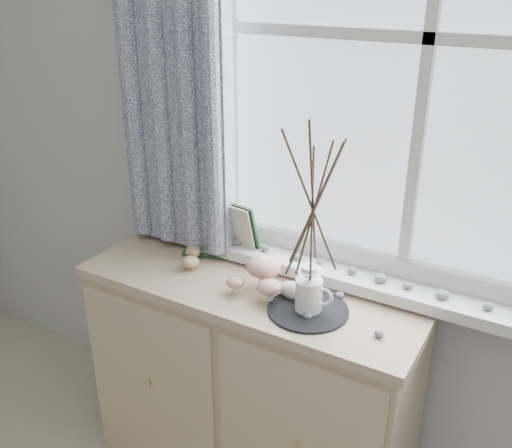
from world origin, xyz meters
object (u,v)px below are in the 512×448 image
botanical_book (217,229)px  toadstool_cluster (262,274)px  twig_pitcher (313,202)px  sideboard (250,383)px

botanical_book → toadstool_cluster: size_ratio=1.69×
toadstool_cluster → botanical_book: bearing=154.2°
toadstool_cluster → twig_pitcher: 0.36m
botanical_book → twig_pitcher: twig_pitcher is taller
sideboard → botanical_book: 0.58m
sideboard → toadstool_cluster: (0.06, -0.02, 0.49)m
twig_pitcher → botanical_book: bearing=141.1°
sideboard → botanical_book: botanical_book is taller
botanical_book → twig_pitcher: bearing=-38.1°
sideboard → twig_pitcher: twig_pitcher is taller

